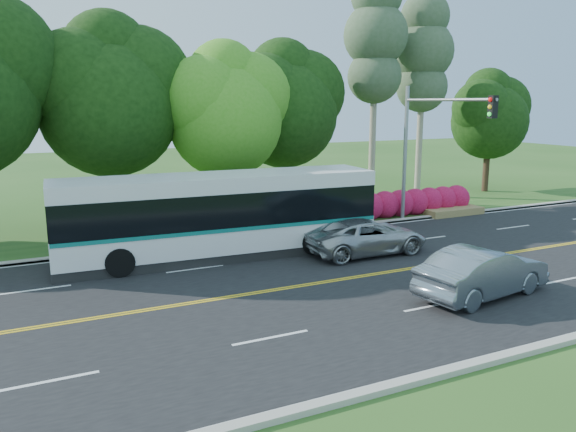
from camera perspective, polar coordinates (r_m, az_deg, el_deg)
name	(u,v)px	position (r m, az deg, el deg)	size (l,w,h in m)	color
ground	(381,274)	(21.03, 9.40, -5.80)	(120.00, 120.00, 0.00)	#2B551C
road	(381,273)	(21.02, 9.40, -5.77)	(60.00, 14.00, 0.02)	black
curb_north	(294,232)	(26.94, 0.64, -1.63)	(60.00, 0.30, 0.15)	#ABA79B
curb_south	(543,346)	(16.09, 24.51, -11.97)	(60.00, 0.30, 0.15)	#ABA79B
grass_verge	(278,225)	(28.58, -1.01, -0.92)	(60.00, 4.00, 0.10)	#2B551C
lane_markings	(379,273)	(20.97, 9.19, -5.78)	(57.60, 13.82, 0.00)	gold
tree_row	(157,91)	(29.21, -13.18, 12.25)	(44.70, 9.10, 13.84)	black
bougainvillea_hedge	(403,204)	(31.40, 11.63, 1.22)	(9.50, 2.25, 1.50)	maroon
traffic_signal	(430,134)	(28.39, 14.22, 8.07)	(0.42, 6.10, 7.00)	gray
transit_bus	(219,216)	(22.77, -7.01, -0.03)	(12.92, 3.42, 3.35)	silver
sedan	(483,272)	(19.19, 19.17, -5.41)	(1.71, 4.90, 1.61)	slate
suv	(366,236)	(23.48, 7.95, -2.04)	(2.40, 5.20, 1.45)	#B6B9BA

